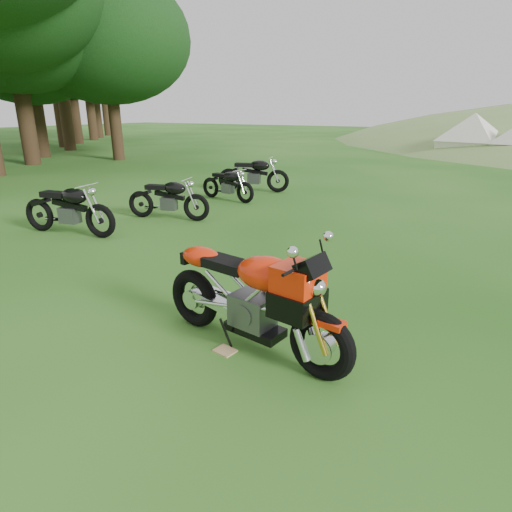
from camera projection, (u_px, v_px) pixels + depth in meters
The scene contains 9 objects.
ground at pixel (222, 295), 5.85m from camera, with size 120.00×120.00×0.00m, color #185111.
treeline at pixel (101, 149), 27.69m from camera, with size 28.00×32.00×14.00m, color black, non-canonical shape.
sport_motorcycle at pixel (251, 290), 4.34m from camera, with size 2.26×0.56×1.35m, color red, non-canonical shape.
plywood_board at pixel (225, 351), 4.49m from camera, with size 0.21×0.17×0.02m, color tan.
vintage_moto_a at pixel (168, 197), 9.73m from camera, with size 1.94×0.45×1.02m, color black, non-canonical shape.
vintage_moto_b at pixel (68, 208), 8.52m from camera, with size 2.12×0.49×1.11m, color black, non-canonical shape.
vintage_moto_c at pixel (227, 184), 11.80m from camera, with size 1.79×0.41×0.94m, color black, non-canonical shape.
vintage_moto_d at pixel (253, 173), 13.05m from camera, with size 2.13×0.49×1.12m, color black, non-canonical shape.
tent_left at pixel (473, 134), 22.47m from camera, with size 2.76×2.76×2.39m, color silver, non-canonical shape.
Camera 1 is at (3.13, -4.37, 2.41)m, focal length 30.00 mm.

